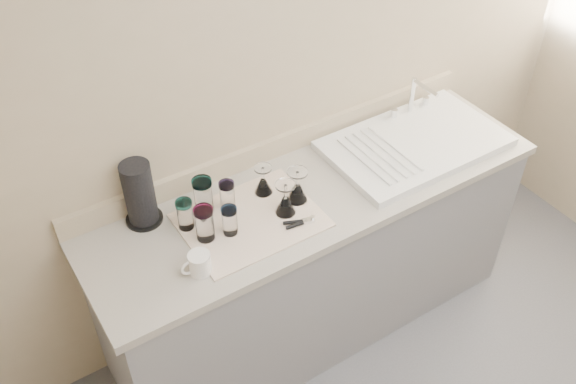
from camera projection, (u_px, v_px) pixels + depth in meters
counter_unit at (314, 259)px, 3.04m from camera, size 2.06×0.62×0.90m
sink_unit at (415, 142)px, 2.96m from camera, size 0.82×0.50×0.22m
dish_towel at (251, 220)px, 2.59m from camera, size 0.55×0.42×0.01m
tumbler_teal at (185, 214)px, 2.52m from camera, size 0.07×0.07×0.13m
tumbler_cyan at (203, 196)px, 2.58m from camera, size 0.08×0.08×0.16m
tumbler_purple at (227, 195)px, 2.60m from camera, size 0.07×0.07×0.13m
tumbler_magenta at (205, 223)px, 2.46m from camera, size 0.08×0.08×0.15m
tumbler_blue at (230, 220)px, 2.49m from camera, size 0.06×0.06×0.13m
goblet_back_left at (263, 184)px, 2.69m from camera, size 0.08×0.08×0.14m
goblet_front_left at (286, 203)px, 2.59m from camera, size 0.08×0.08×0.15m
goblet_front_right at (297, 190)px, 2.65m from camera, size 0.09×0.09×0.15m
can_opener at (300, 222)px, 2.57m from camera, size 0.13×0.07×0.02m
white_mug at (199, 264)px, 2.36m from camera, size 0.12×0.09×0.09m
paper_towel_roll at (140, 194)px, 2.51m from camera, size 0.15×0.15×0.28m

